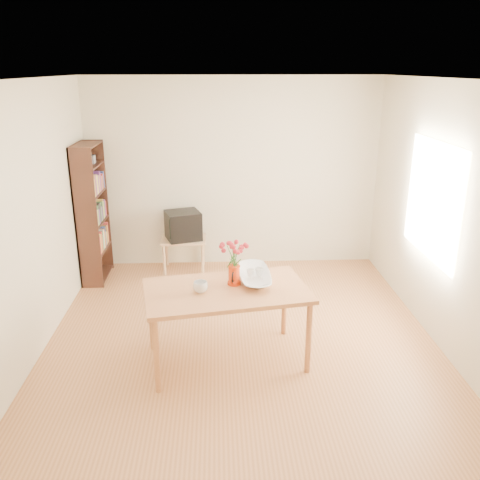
{
  "coord_description": "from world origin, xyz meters",
  "views": [
    {
      "loc": [
        -0.23,
        -4.66,
        2.7
      ],
      "look_at": [
        0.0,
        0.3,
        1.0
      ],
      "focal_mm": 38.0,
      "sensor_mm": 36.0,
      "label": 1
    }
  ],
  "objects_px": {
    "mug": "(200,287)",
    "bowl": "(255,259)",
    "table": "(227,296)",
    "pitcher": "(234,276)",
    "television": "(183,225)"
  },
  "relations": [
    {
      "from": "pitcher",
      "to": "mug",
      "type": "bearing_deg",
      "value": -140.25
    },
    {
      "from": "table",
      "to": "mug",
      "type": "distance_m",
      "value": 0.28
    },
    {
      "from": "bowl",
      "to": "television",
      "type": "relative_size",
      "value": 0.83
    },
    {
      "from": "mug",
      "to": "bowl",
      "type": "height_order",
      "value": "bowl"
    },
    {
      "from": "mug",
      "to": "bowl",
      "type": "relative_size",
      "value": 0.3
    },
    {
      "from": "pitcher",
      "to": "mug",
      "type": "distance_m",
      "value": 0.36
    },
    {
      "from": "pitcher",
      "to": "bowl",
      "type": "distance_m",
      "value": 0.26
    },
    {
      "from": "table",
      "to": "television",
      "type": "height_order",
      "value": "television"
    },
    {
      "from": "table",
      "to": "mug",
      "type": "xyz_separation_m",
      "value": [
        -0.24,
        -0.06,
        0.13
      ]
    },
    {
      "from": "table",
      "to": "bowl",
      "type": "xyz_separation_m",
      "value": [
        0.28,
        0.21,
        0.29
      ]
    },
    {
      "from": "mug",
      "to": "pitcher",
      "type": "bearing_deg",
      "value": 176.72
    },
    {
      "from": "pitcher",
      "to": "mug",
      "type": "xyz_separation_m",
      "value": [
        -0.31,
        -0.17,
        -0.03
      ]
    },
    {
      "from": "table",
      "to": "bowl",
      "type": "bearing_deg",
      "value": 27.61
    },
    {
      "from": "table",
      "to": "bowl",
      "type": "relative_size",
      "value": 3.61
    },
    {
      "from": "pitcher",
      "to": "television",
      "type": "xyz_separation_m",
      "value": [
        -0.62,
        2.24,
        -0.18
      ]
    }
  ]
}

